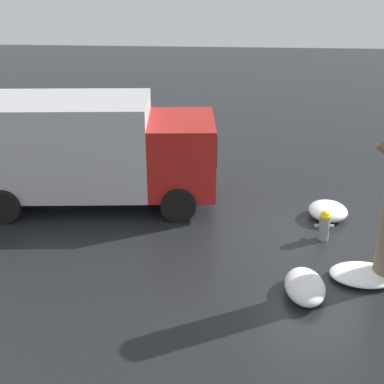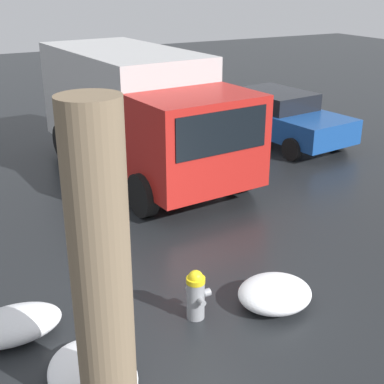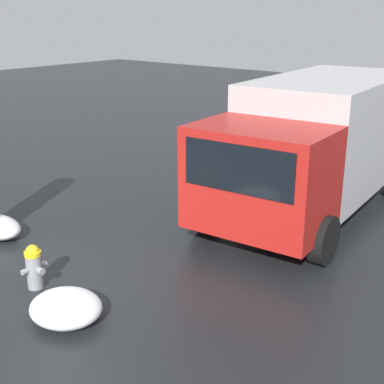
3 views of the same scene
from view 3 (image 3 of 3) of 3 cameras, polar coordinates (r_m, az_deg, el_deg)
name	(u,v)px [view 3 (image 3 of 3)]	position (r m, az deg, el deg)	size (l,w,h in m)	color
ground_plane	(36,287)	(9.22, -16.29, -9.73)	(60.00, 60.00, 0.00)	black
fire_hydrant	(34,266)	(9.04, -16.50, -7.58)	(0.46, 0.36, 0.75)	gray
delivery_truck	(316,141)	(12.02, 13.10, 5.35)	(6.81, 3.21, 2.89)	red
pedestrian	(275,189)	(10.62, 8.83, 0.29)	(0.38, 0.38, 1.74)	#23232D
snow_pile_curbside	(66,308)	(8.13, -13.30, -11.92)	(1.00, 1.12, 0.40)	white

